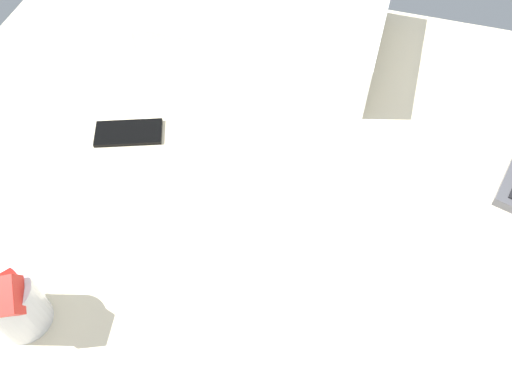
# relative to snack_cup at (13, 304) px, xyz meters

# --- Properties ---
(bed_mattress) EXTENTS (1.80, 1.40, 0.18)m
(bed_mattress) POSITION_rel_snack_cup_xyz_m (0.44, 0.30, -0.15)
(bed_mattress) COLOR beige
(bed_mattress) RESTS_ON ground
(snack_cup) EXTENTS (0.10, 0.09, 0.15)m
(snack_cup) POSITION_rel_snack_cup_xyz_m (0.00, 0.00, 0.00)
(snack_cup) COLOR silver
(snack_cup) RESTS_ON bed_mattress
(cell_phone) EXTENTS (0.15, 0.11, 0.01)m
(cell_phone) POSITION_rel_snack_cup_xyz_m (-0.00, 0.43, -0.06)
(cell_phone) COLOR black
(cell_phone) RESTS_ON bed_mattress
(pillow) EXTENTS (0.52, 0.36, 0.13)m
(pillow) POSITION_rel_snack_cup_xyz_m (0.20, 0.78, 0.01)
(pillow) COLOR white
(pillow) RESTS_ON bed_mattress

